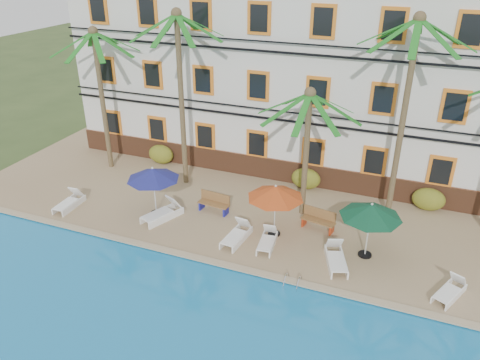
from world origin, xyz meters
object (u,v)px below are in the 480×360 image
at_px(palm_d, 407,95).
at_px(umbrella_blue, 153,174).
at_px(palm_b, 180,78).
at_px(lounger_e, 336,258).
at_px(lounger_f, 450,291).
at_px(bench_left, 214,202).
at_px(lounger_d, 267,240).
at_px(bench_right, 319,219).
at_px(pool_ladder, 292,284).
at_px(umbrella_red, 276,192).
at_px(palm_a, 100,80).
at_px(umbrella_green, 371,211).
at_px(lounger_b, 163,212).
at_px(lounger_a, 69,202).
at_px(palm_c, 307,133).
at_px(lounger_c, 237,235).

distance_m(palm_d, umbrella_blue, 11.36).
relative_size(palm_b, lounger_e, 4.38).
height_order(palm_d, lounger_f, palm_d).
height_order(palm_d, umbrella_blue, palm_d).
bearing_deg(lounger_e, bench_left, 162.17).
bearing_deg(lounger_d, lounger_e, -4.03).
distance_m(bench_right, pool_ladder, 4.11).
bearing_deg(bench_right, umbrella_blue, -168.21).
xyz_separation_m(umbrella_red, bench_right, (1.68, 1.17, -1.59)).
relative_size(palm_b, bench_right, 5.61).
relative_size(palm_a, umbrella_green, 3.14).
bearing_deg(lounger_b, pool_ladder, -18.68).
height_order(palm_d, bench_left, palm_d).
height_order(umbrella_red, lounger_a, umbrella_red).
bearing_deg(bench_left, lounger_d, -28.73).
bearing_deg(bench_left, umbrella_blue, -153.62).
height_order(lounger_b, lounger_e, lounger_b).
bearing_deg(umbrella_red, bench_left, 165.25).
bearing_deg(lounger_f, lounger_d, 175.09).
xyz_separation_m(umbrella_green, bench_left, (-7.11, 0.98, -1.61)).
relative_size(umbrella_green, lounger_d, 1.42).
xyz_separation_m(palm_c, lounger_c, (-1.99, -3.23, -3.70)).
xyz_separation_m(lounger_a, lounger_b, (4.68, 0.72, 0.04)).
bearing_deg(bench_left, lounger_a, -161.73).
bearing_deg(pool_ladder, palm_c, 101.01).
bearing_deg(lounger_d, palm_c, 78.10).
relative_size(lounger_a, lounger_c, 0.94).
height_order(palm_c, palm_d, palm_d).
relative_size(lounger_b, lounger_d, 1.24).
bearing_deg(bench_right, palm_a, 170.44).
distance_m(palm_a, lounger_f, 19.01).
bearing_deg(umbrella_red, umbrella_green, -1.91).
relative_size(umbrella_blue, lounger_e, 1.20).
xyz_separation_m(palm_d, lounger_f, (2.64, -4.98, -5.47)).
relative_size(umbrella_blue, bench_right, 1.54).
bearing_deg(palm_c, lounger_e, -56.10).
bearing_deg(umbrella_blue, lounger_b, -26.43).
relative_size(lounger_d, lounger_f, 0.99).
relative_size(palm_b, lounger_b, 4.13).
xyz_separation_m(umbrella_red, bench_left, (-3.22, 0.85, -1.59)).
xyz_separation_m(palm_a, lounger_a, (0.92, -4.60, -4.68)).
bearing_deg(umbrella_red, palm_c, 73.37).
relative_size(lounger_e, bench_right, 1.28).
relative_size(lounger_b, pool_ladder, 2.85).
distance_m(lounger_a, lounger_d, 9.83).
bearing_deg(palm_d, palm_a, -179.27).
xyz_separation_m(lounger_d, bench_right, (1.68, 2.09, 0.22)).
bearing_deg(umbrella_red, umbrella_blue, -176.36).
bearing_deg(lounger_c, umbrella_blue, 171.30).
xyz_separation_m(palm_a, palm_c, (11.40, -1.05, -0.97)).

